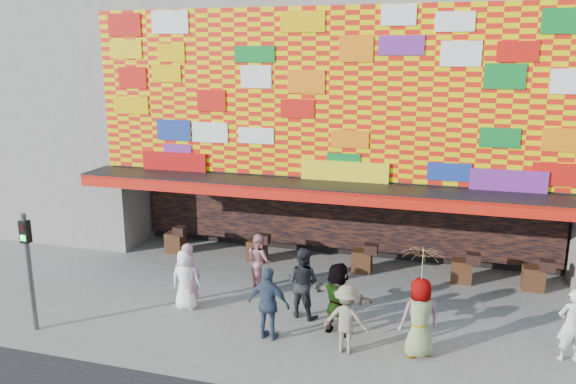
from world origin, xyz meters
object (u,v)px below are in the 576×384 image
at_px(ped_i, 259,260).
at_px(ped_a, 186,279).
at_px(signal_left, 28,259).
at_px(ped_b, 188,276).
at_px(ped_e, 269,304).
at_px(ped_h, 571,325).
at_px(ped_c, 303,282).
at_px(ped_g, 420,318).
at_px(parasol, 423,267).
at_px(ped_f, 338,299).
at_px(ped_d, 346,319).

bearing_deg(ped_i, ped_a, 97.43).
bearing_deg(signal_left, ped_b, 35.27).
distance_m(ped_b, ped_e, 2.80).
height_order(ped_h, ped_i, ped_h).
xyz_separation_m(ped_b, ped_c, (3.06, 0.38, 0.02)).
bearing_deg(ped_e, ped_i, -59.55).
bearing_deg(ped_g, ped_e, -22.40).
bearing_deg(parasol, signal_left, -171.35).
height_order(signal_left, ped_a, signal_left).
xyz_separation_m(ped_a, ped_i, (1.41, 1.92, -0.01)).
relative_size(ped_b, ped_e, 1.02).
bearing_deg(ped_e, ped_b, -14.41).
relative_size(ped_b, ped_g, 0.99).
relative_size(ped_h, parasol, 0.93).
xyz_separation_m(ped_f, parasol, (1.97, -0.52, 1.22)).
relative_size(ped_f, ped_g, 0.98).
bearing_deg(ped_d, ped_g, -166.78).
bearing_deg(ped_e, ped_c, -100.95).
xyz_separation_m(ped_b, ped_g, (6.10, -0.81, 0.01)).
xyz_separation_m(ped_b, ped_i, (1.36, 1.87, -0.10)).
bearing_deg(ped_a, ped_e, 157.28).
height_order(ped_d, ped_i, ped_i).
xyz_separation_m(ped_a, parasol, (6.15, -0.76, 1.31)).
relative_size(ped_c, parasol, 1.03).
height_order(ped_a, parasol, parasol).
height_order(ped_b, ped_d, ped_b).
height_order(ped_e, ped_f, ped_f).
bearing_deg(ped_c, ped_d, 148.86).
distance_m(ped_g, ped_i, 5.45).
distance_m(ped_f, ped_g, 2.03).
bearing_deg(ped_e, signal_left, 18.73).
height_order(ped_e, ped_i, ped_e).
height_order(ped_a, ped_i, ped_a).
height_order(ped_i, parasol, parasol).
bearing_deg(ped_h, ped_d, -2.93).
relative_size(ped_d, parasol, 0.89).
xyz_separation_m(ped_g, ped_h, (3.24, 0.73, -0.08)).
xyz_separation_m(ped_d, ped_e, (-1.88, 0.08, 0.09)).
distance_m(ped_g, parasol, 1.21).
height_order(signal_left, ped_c, signal_left).
height_order(ped_c, ped_f, ped_c).
xyz_separation_m(ped_a, ped_c, (3.12, 0.43, 0.11)).
height_order(ped_a, ped_b, ped_b).
bearing_deg(signal_left, parasol, 8.65).
xyz_separation_m(signal_left, ped_d, (7.62, 1.11, -1.05)).
relative_size(ped_f, ped_i, 1.12).
distance_m(ped_c, ped_g, 3.26).
height_order(ped_d, ped_f, ped_f).
bearing_deg(signal_left, ped_h, 9.72).
height_order(ped_e, ped_g, ped_g).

